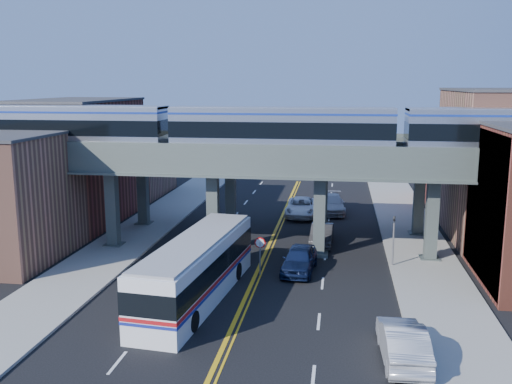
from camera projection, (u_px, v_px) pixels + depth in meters
ground at (248, 291)px, 35.27m from camera, size 120.00×120.00×0.00m
sidewalk_west at (129, 239)px, 46.63m from camera, size 5.00×70.00×0.16m
sidewalk_east at (419, 251)px, 43.30m from camera, size 5.00×70.00×0.16m
building_west_a at (4, 198)px, 40.97m from camera, size 8.00×10.00×9.00m
building_west_b at (78, 162)px, 52.44m from camera, size 8.00×14.00×11.00m
building_west_c at (130, 159)px, 65.35m from camera, size 8.00×10.00×8.00m
building_east_b at (500, 165)px, 47.00m from camera, size 8.00×14.00×12.00m
building_east_c at (466, 161)px, 59.90m from camera, size 8.00×10.00×9.00m
mural_panel at (484, 210)px, 36.15m from camera, size 0.10×9.50×9.50m
elevated_viaduct_near at (266, 168)px, 41.81m from camera, size 52.00×3.60×7.40m
elevated_viaduct_far at (276, 156)px, 48.61m from camera, size 52.00×3.60×7.40m
transit_train at (281, 129)px, 41.10m from camera, size 49.53×3.11×3.62m
stop_sign at (260, 250)px, 37.80m from camera, size 0.76×0.09×2.63m
traffic_signal at (394, 235)px, 39.33m from camera, size 0.15×0.18×4.10m
transit_bus at (197, 270)px, 33.62m from camera, size 4.40×13.92×3.53m
car_lane_a at (299, 259)px, 38.67m from camera, size 2.48×5.31×1.76m
car_lane_b at (322, 235)px, 45.18m from camera, size 1.85×4.89×1.59m
car_lane_c at (301, 207)px, 55.00m from camera, size 2.88×6.15×1.70m
car_lane_d at (332, 204)px, 56.25m from camera, size 2.80×6.17×1.75m
car_parked_curb at (403, 342)px, 26.29m from camera, size 2.18×5.58×1.81m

